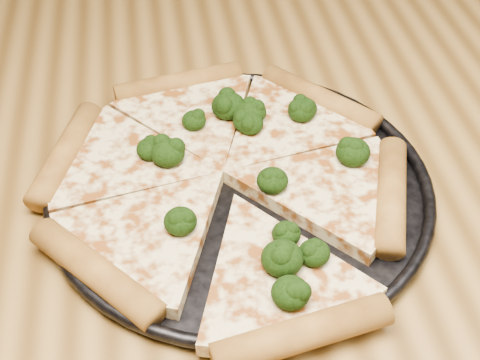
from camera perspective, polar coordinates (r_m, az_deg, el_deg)
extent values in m
cube|color=olive|center=(0.65, 1.54, -1.59)|extent=(1.20, 0.90, 0.04)
cylinder|color=black|center=(0.62, 0.00, -0.88)|extent=(0.34, 0.34, 0.01)
torus|color=black|center=(0.62, 0.00, -0.41)|extent=(0.35, 0.35, 0.01)
cylinder|color=#A26F28|center=(0.71, 6.77, 6.81)|extent=(0.11, 0.12, 0.03)
cylinder|color=#A26F28|center=(0.73, -5.23, 8.12)|extent=(0.14, 0.05, 0.03)
cylinder|color=#A26F28|center=(0.66, -14.50, 2.17)|extent=(0.07, 0.14, 0.03)
cylinder|color=#A26F28|center=(0.55, -12.12, -7.59)|extent=(0.11, 0.12, 0.03)
cylinder|color=#A26F28|center=(0.51, 5.32, -12.81)|extent=(0.14, 0.05, 0.03)
cylinder|color=#A26F28|center=(0.61, 12.65, -1.22)|extent=(0.07, 0.14, 0.03)
ellipsoid|color=black|center=(0.53, 3.59, -6.62)|extent=(0.03, 0.03, 0.03)
ellipsoid|color=black|center=(0.56, -5.07, -3.48)|extent=(0.03, 0.03, 0.02)
ellipsoid|color=black|center=(0.63, 9.53, 2.35)|extent=(0.03, 0.03, 0.02)
ellipsoid|color=black|center=(0.51, 4.29, -9.48)|extent=(0.03, 0.03, 0.02)
ellipsoid|color=black|center=(0.68, 5.23, 5.88)|extent=(0.03, 0.03, 0.02)
ellipsoid|color=black|center=(0.63, -7.62, 2.61)|extent=(0.03, 0.03, 0.02)
ellipsoid|color=black|center=(0.68, 5.38, 6.04)|extent=(0.03, 0.03, 0.02)
ellipsoid|color=black|center=(0.60, 2.76, -0.04)|extent=(0.03, 0.03, 0.02)
ellipsoid|color=black|center=(0.62, -6.13, 2.32)|extent=(0.03, 0.03, 0.02)
ellipsoid|color=black|center=(0.55, 3.93, -4.54)|extent=(0.02, 0.02, 0.02)
ellipsoid|color=black|center=(0.66, -3.92, 5.05)|extent=(0.02, 0.02, 0.02)
ellipsoid|color=black|center=(0.54, 6.30, -6.14)|extent=(0.03, 0.03, 0.02)
ellipsoid|color=black|center=(0.67, 0.96, 5.78)|extent=(0.03, 0.03, 0.02)
ellipsoid|color=black|center=(0.66, 0.86, 4.79)|extent=(0.03, 0.03, 0.02)
ellipsoid|color=black|center=(0.66, 0.51, 5.00)|extent=(0.03, 0.03, 0.02)
ellipsoid|color=black|center=(0.68, -0.99, 6.30)|extent=(0.03, 0.03, 0.03)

